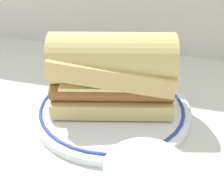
{
  "coord_description": "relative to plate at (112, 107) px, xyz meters",
  "views": [
    {
      "loc": [
        0.13,
        -0.36,
        0.28
      ],
      "look_at": [
        0.02,
        0.03,
        0.04
      ],
      "focal_mm": 43.18,
      "sensor_mm": 36.0,
      "label": 1
    }
  ],
  "objects": [
    {
      "name": "plate",
      "position": [
        0.0,
        0.0,
        0.0
      ],
      "size": [
        0.28,
        0.28,
        0.01
      ],
      "color": "white",
      "rests_on": "ground_plane"
    },
    {
      "name": "ground_plane",
      "position": [
        -0.02,
        -0.03,
        -0.01
      ],
      "size": [
        1.5,
        1.5,
        0.0
      ],
      "primitive_type": "plane",
      "color": "beige"
    },
    {
      "name": "sausage_sandwich",
      "position": [
        0.0,
        0.0,
        0.07
      ],
      "size": [
        0.22,
        0.15,
        0.13
      ],
      "rotation": [
        0.0,
        0.0,
        0.26
      ],
      "color": "#D5BA6D",
      "rests_on": "plate"
    },
    {
      "name": "butter_knife",
      "position": [
        -0.11,
        0.21,
        -0.0
      ],
      "size": [
        0.06,
        0.14,
        0.01
      ],
      "color": "silver",
      "rests_on": "ground_plane"
    }
  ]
}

